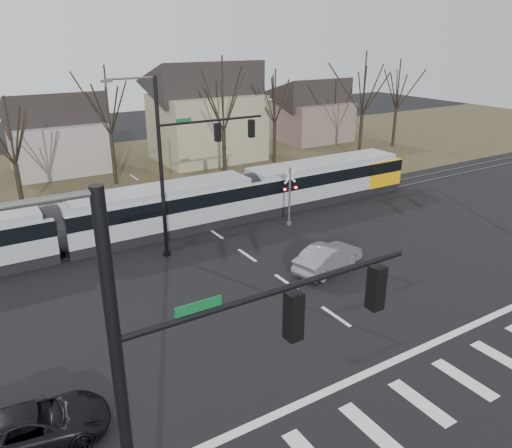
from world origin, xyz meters
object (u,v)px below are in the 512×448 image
suv (33,427)px  rail_crossing_signal (290,198)px  tram (161,208)px  sedan (328,257)px

suv → rail_crossing_signal: rail_crossing_signal is taller
tram → suv: bearing=-124.7°
suv → rail_crossing_signal: bearing=-50.5°
tram → suv: size_ratio=8.30×
tram → sedan: bearing=-60.4°
sedan → suv: size_ratio=0.97×
tram → rail_crossing_signal: 8.50m
sedan → suv: bearing=92.3°
suv → sedan: bearing=-66.3°
sedan → rail_crossing_signal: 7.22m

